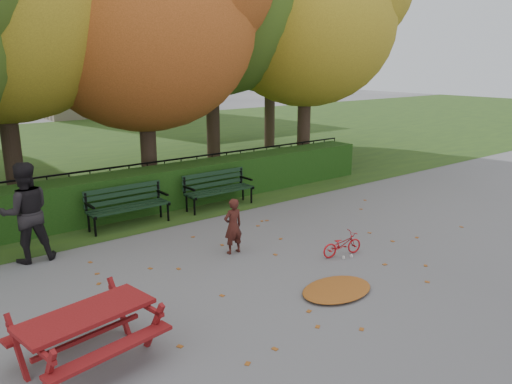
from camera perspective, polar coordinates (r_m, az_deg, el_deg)
ground at (r=9.18m, az=2.89°, el=-8.00°), size 90.00×90.00×0.00m
grass_strip at (r=21.41m, az=-22.54°, el=4.08°), size 90.00×90.00×0.00m
building_right at (r=37.04m, az=-17.40°, el=17.88°), size 9.00×6.00×12.00m
hedge at (r=12.59m, az=-10.62°, el=0.48°), size 13.00×0.90×1.00m
iron_fence at (r=13.28m, az=-12.24°, el=1.29°), size 14.00×0.04×1.02m
tree_c at (r=13.96m, az=-11.26°, el=19.72°), size 6.30×6.00×8.00m
tree_e at (r=17.21m, az=7.19°, el=19.74°), size 6.09×5.80×8.16m
tree_g at (r=21.38m, az=2.81°, el=19.61°), size 6.30×6.00×8.55m
bench_left at (r=11.35m, az=-14.54°, el=-1.21°), size 1.80×0.57×0.88m
bench_right at (r=12.46m, az=-4.43°, el=0.63°), size 1.80×0.57×0.88m
picnic_table at (r=6.46m, az=-18.77°, el=-14.05°), size 1.74×1.49×0.76m
leaf_pile at (r=8.15m, az=9.22°, el=-10.92°), size 1.41×1.12×0.09m
leaf_scatter at (r=9.39m, az=1.68°, el=-7.42°), size 9.00×5.70×0.01m
child at (r=9.42m, az=-2.64°, el=-3.91°), size 0.40×0.27×1.07m
adult at (r=9.84m, az=-24.84°, el=-2.14°), size 0.96×0.79×1.84m
bicycle at (r=9.52m, az=9.81°, el=-5.91°), size 0.89×0.44×0.45m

